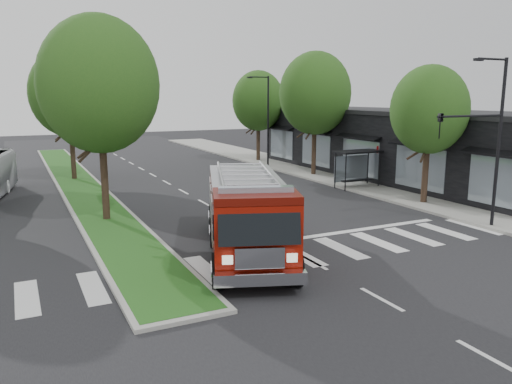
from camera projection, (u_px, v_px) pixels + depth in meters
ground at (265, 236)px, 22.69m from camera, size 140.00×140.00×0.00m
sidewalk_right at (354, 181)px, 36.89m from camera, size 5.00×80.00×0.15m
median at (78, 183)px, 35.96m from camera, size 3.00×50.00×0.15m
storefront_row at (403, 146)px, 38.37m from camera, size 8.00×30.00×5.00m
bus_shelter at (356, 159)px, 34.32m from camera, size 3.20×1.60×2.61m
tree_right_near at (429, 110)px, 28.37m from camera, size 4.40×4.40×8.05m
tree_right_mid at (315, 93)px, 38.77m from camera, size 5.60×5.60×9.72m
tree_right_far at (258, 101)px, 47.72m from camera, size 5.00×5.00×8.73m
tree_median_near at (99, 85)px, 24.11m from camera, size 5.80×5.80×10.16m
tree_median_far at (69, 93)px, 36.52m from camera, size 5.60×5.60×9.72m
streetlight_right_near at (487, 132)px, 22.87m from camera, size 4.08×0.22×8.00m
streetlight_right_far at (267, 117)px, 43.95m from camera, size 2.11×0.20×8.00m
fire_engine at (247, 214)px, 19.98m from camera, size 6.03×10.09×3.36m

